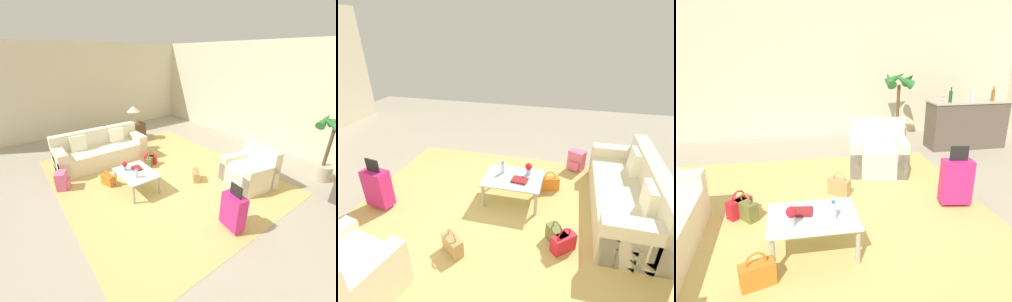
{
  "view_description": "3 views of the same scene",
  "coord_description": "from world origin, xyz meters",
  "views": [
    {
      "loc": [
        3.36,
        -2.46,
        2.75
      ],
      "look_at": [
        0.02,
        0.03,
        0.92
      ],
      "focal_mm": 24.0,
      "sensor_mm": 36.0,
      "label": 1
    },
    {
      "loc": [
        -1.17,
        3.01,
        2.65
      ],
      "look_at": [
        -0.38,
        -0.11,
        1.08
      ],
      "focal_mm": 28.0,
      "sensor_mm": 36.0,
      "label": 2
    },
    {
      "loc": [
        -0.63,
        -3.52,
        2.15
      ],
      "look_at": [
        0.01,
        -0.07,
        0.97
      ],
      "focal_mm": 35.0,
      "sensor_mm": 36.0,
      "label": 3
    }
  ],
  "objects": [
    {
      "name": "ground_plane",
      "position": [
        0.0,
        0.0,
        0.0
      ],
      "size": [
        12.0,
        12.0,
        0.0
      ],
      "primitive_type": "plane",
      "color": "#A89E89"
    },
    {
      "name": "wall_back",
      "position": [
        0.0,
        4.06,
        1.55
      ],
      "size": [
        10.24,
        0.12,
        3.1
      ],
      "primitive_type": "cube",
      "color": "beige",
      "rests_on": "ground"
    },
    {
      "name": "wall_left",
      "position": [
        -5.06,
        0.0,
        1.55
      ],
      "size": [
        0.12,
        8.0,
        3.1
      ],
      "primitive_type": "cube",
      "color": "beige",
      "rests_on": "ground"
    },
    {
      "name": "area_rug",
      "position": [
        -0.6,
        0.2,
        0.0
      ],
      "size": [
        5.2,
        4.4,
        0.01
      ],
      "primitive_type": "cube",
      "color": "tan",
      "rests_on": "ground"
    },
    {
      "name": "couch",
      "position": [
        -2.19,
        -0.6,
        0.31
      ],
      "size": [
        0.89,
        2.32,
        0.87
      ],
      "color": "beige",
      "rests_on": "ground"
    },
    {
      "name": "armchair",
      "position": [
        0.91,
        1.67,
        0.3
      ],
      "size": [
        1.1,
        1.02,
        0.86
      ],
      "color": "beige",
      "rests_on": "ground"
    },
    {
      "name": "coffee_table",
      "position": [
        -0.4,
        -0.5,
        0.37
      ],
      "size": [
        0.93,
        0.71,
        0.43
      ],
      "color": "silver",
      "rests_on": "ground"
    },
    {
      "name": "water_bottle",
      "position": [
        -0.2,
        -0.6,
        0.52
      ],
      "size": [
        0.06,
        0.06,
        0.2
      ],
      "color": "silver",
      "rests_on": "coffee_table"
    },
    {
      "name": "coffee_table_book",
      "position": [
        -0.52,
        -0.42,
        0.44
      ],
      "size": [
        0.26,
        0.21,
        0.03
      ],
      "primitive_type": "cube",
      "rotation": [
        0.0,
        0.0,
        -0.13
      ],
      "color": "maroon",
      "rests_on": "coffee_table"
    },
    {
      "name": "flower_vase",
      "position": [
        -0.62,
        -0.65,
        0.55
      ],
      "size": [
        0.11,
        0.11,
        0.21
      ],
      "color": "#B2B7BC",
      "rests_on": "coffee_table"
    },
    {
      "name": "side_table",
      "position": [
        -3.2,
        1.0,
        0.29
      ],
      "size": [
        0.57,
        0.57,
        0.57
      ],
      "primitive_type": "cube",
      "color": "#513823",
      "rests_on": "ground"
    },
    {
      "name": "table_lamp",
      "position": [
        -3.2,
        1.0,
        1.04
      ],
      "size": [
        0.42,
        0.42,
        0.58
      ],
      "color": "#ADA899",
      "rests_on": "side_table"
    },
    {
      "name": "suitcase_magenta",
      "position": [
        1.6,
        0.2,
        0.36
      ],
      "size": [
        0.43,
        0.28,
        0.85
      ],
      "color": "#D12375",
      "rests_on": "ground"
    },
    {
      "name": "handbag_olive",
      "position": [
        -1.17,
        0.32,
        0.13
      ],
      "size": [
        0.31,
        0.33,
        0.36
      ],
      "color": "olive",
      "rests_on": "ground"
    },
    {
      "name": "handbag_orange",
      "position": [
        -0.96,
        -0.94,
        0.13
      ],
      "size": [
        0.35,
        0.23,
        0.36
      ],
      "color": "orange",
      "rests_on": "ground"
    },
    {
      "name": "handbag_red",
      "position": [
        -1.27,
        0.41,
        0.13
      ],
      "size": [
        0.33,
        0.32,
        0.36
      ],
      "color": "red",
      "rests_on": "ground"
    },
    {
      "name": "handbag_tan",
      "position": [
        0.09,
        0.79,
        0.13
      ],
      "size": [
        0.34,
        0.3,
        0.36
      ],
      "color": "tan",
      "rests_on": "ground"
    },
    {
      "name": "backpack_pink",
      "position": [
        -1.4,
        -1.79,
        0.19
      ],
      "size": [
        0.36,
        0.33,
        0.4
      ],
      "color": "pink",
      "rests_on": "ground"
    },
    {
      "name": "potted_palm",
      "position": [
        1.8,
        3.2,
        0.82
      ],
      "size": [
        0.64,
        0.64,
        1.58
      ],
      "color": "#BCB299",
      "rests_on": "ground"
    }
  ]
}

